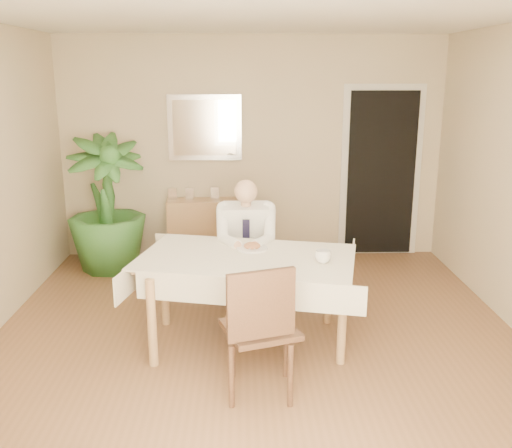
{
  "coord_description": "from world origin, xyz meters",
  "views": [
    {
      "loc": [
        -0.11,
        -4.25,
        2.18
      ],
      "look_at": [
        0.0,
        0.35,
        0.95
      ],
      "focal_mm": 40.0,
      "sensor_mm": 36.0,
      "label": 1
    }
  ],
  "objects_px": {
    "dining_table": "(247,266)",
    "sideboard": "(206,229)",
    "chair_far": "(246,253)",
    "coffee_mug": "(323,257)",
    "chair_near": "(261,324)",
    "seated_man": "(246,242)",
    "potted_palm": "(106,204)"
  },
  "relations": [
    {
      "from": "dining_table",
      "to": "sideboard",
      "type": "xyz_separation_m",
      "value": [
        -0.47,
        2.23,
        -0.31
      ]
    },
    {
      "from": "seated_man",
      "to": "coffee_mug",
      "type": "bearing_deg",
      "value": -52.53
    },
    {
      "from": "dining_table",
      "to": "coffee_mug",
      "type": "bearing_deg",
      "value": -3.85
    },
    {
      "from": "sideboard",
      "to": "chair_near",
      "type": "bearing_deg",
      "value": -83.26
    },
    {
      "from": "chair_near",
      "to": "sideboard",
      "type": "xyz_separation_m",
      "value": [
        -0.55,
        3.07,
        -0.19
      ]
    },
    {
      "from": "dining_table",
      "to": "coffee_mug",
      "type": "distance_m",
      "value": 0.63
    },
    {
      "from": "dining_table",
      "to": "chair_near",
      "type": "height_order",
      "value": "chair_near"
    },
    {
      "from": "chair_far",
      "to": "sideboard",
      "type": "xyz_separation_m",
      "value": [
        -0.47,
        1.35,
        -0.13
      ]
    },
    {
      "from": "potted_palm",
      "to": "chair_near",
      "type": "bearing_deg",
      "value": -59.0
    },
    {
      "from": "dining_table",
      "to": "seated_man",
      "type": "xyz_separation_m",
      "value": [
        -0.0,
        0.59,
        0.02
      ]
    },
    {
      "from": "seated_man",
      "to": "dining_table",
      "type": "bearing_deg",
      "value": -90.0
    },
    {
      "from": "potted_palm",
      "to": "chair_far",
      "type": "bearing_deg",
      "value": -32.68
    },
    {
      "from": "dining_table",
      "to": "chair_far",
      "type": "xyz_separation_m",
      "value": [
        -0.0,
        0.88,
        -0.17
      ]
    },
    {
      "from": "coffee_mug",
      "to": "potted_palm",
      "type": "distance_m",
      "value": 2.96
    },
    {
      "from": "sideboard",
      "to": "chair_far",
      "type": "bearing_deg",
      "value": -74.34
    },
    {
      "from": "seated_man",
      "to": "chair_far",
      "type": "bearing_deg",
      "value": 90.0
    },
    {
      "from": "chair_far",
      "to": "seated_man",
      "type": "relative_size",
      "value": 0.71
    },
    {
      "from": "chair_far",
      "to": "chair_near",
      "type": "height_order",
      "value": "chair_near"
    },
    {
      "from": "dining_table",
      "to": "sideboard",
      "type": "bearing_deg",
      "value": 114.49
    },
    {
      "from": "seated_man",
      "to": "coffee_mug",
      "type": "xyz_separation_m",
      "value": [
        0.59,
        -0.77,
        0.11
      ]
    },
    {
      "from": "dining_table",
      "to": "sideboard",
      "type": "relative_size",
      "value": 2.14
    },
    {
      "from": "chair_far",
      "to": "coffee_mug",
      "type": "relative_size",
      "value": 7.12
    },
    {
      "from": "chair_near",
      "to": "sideboard",
      "type": "height_order",
      "value": "chair_near"
    },
    {
      "from": "chair_near",
      "to": "sideboard",
      "type": "distance_m",
      "value": 3.13
    },
    {
      "from": "chair_far",
      "to": "coffee_mug",
      "type": "height_order",
      "value": "chair_far"
    },
    {
      "from": "dining_table",
      "to": "sideboard",
      "type": "distance_m",
      "value": 2.3
    },
    {
      "from": "potted_palm",
      "to": "sideboard",
      "type": "bearing_deg",
      "value": 18.44
    },
    {
      "from": "dining_table",
      "to": "chair_far",
      "type": "relative_size",
      "value": 2.19
    },
    {
      "from": "seated_man",
      "to": "potted_palm",
      "type": "height_order",
      "value": "potted_palm"
    },
    {
      "from": "chair_far",
      "to": "sideboard",
      "type": "bearing_deg",
      "value": 103.48
    },
    {
      "from": "sideboard",
      "to": "potted_palm",
      "type": "bearing_deg",
      "value": -165.03
    },
    {
      "from": "potted_palm",
      "to": "coffee_mug",
      "type": "bearing_deg",
      "value": -43.78
    }
  ]
}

